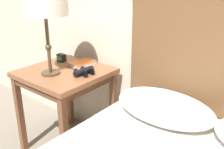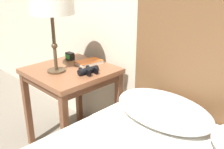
% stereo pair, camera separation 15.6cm
% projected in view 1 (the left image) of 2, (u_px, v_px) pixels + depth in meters
% --- Properties ---
extents(nightstand, '(0.58, 0.58, 0.66)m').
position_uv_depth(nightstand, '(65.00, 81.00, 1.95)').
color(nightstand, brown).
rests_on(nightstand, ground_plane).
extents(table_lamp, '(0.30, 0.30, 0.56)m').
position_uv_depth(table_lamp, '(45.00, 5.00, 1.68)').
color(table_lamp, '#4C3823').
rests_on(table_lamp, nightstand).
extents(book_on_nightstand, '(0.14, 0.21, 0.03)m').
position_uv_depth(book_on_nightstand, '(82.00, 63.00, 2.02)').
color(book_on_nightstand, silver).
rests_on(book_on_nightstand, nightstand).
extents(binoculars_pair, '(0.14, 0.16, 0.05)m').
position_uv_depth(binoculars_pair, '(84.00, 71.00, 1.83)').
color(binoculars_pair, black).
rests_on(binoculars_pair, nightstand).
extents(alarm_clock, '(0.07, 0.05, 0.06)m').
position_uv_depth(alarm_clock, '(61.00, 58.00, 2.11)').
color(alarm_clock, black).
rests_on(alarm_clock, nightstand).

